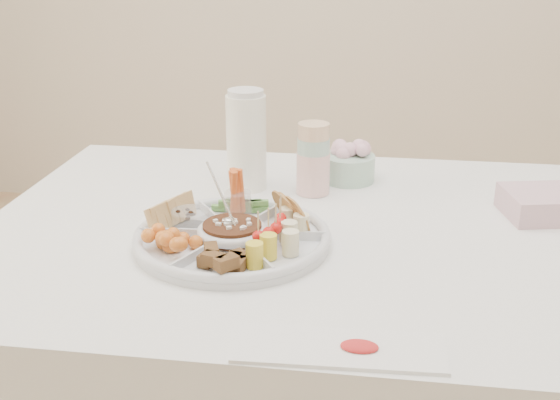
# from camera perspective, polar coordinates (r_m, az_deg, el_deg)

# --- Properties ---
(dining_table) EXTENTS (1.52, 1.02, 0.76)m
(dining_table) POSITION_cam_1_polar(r_m,az_deg,el_deg) (1.65, 4.68, -14.55)
(dining_table) COLOR white
(dining_table) RESTS_ON floor
(party_tray) EXTENTS (0.41, 0.41, 0.04)m
(party_tray) POSITION_cam_1_polar(r_m,az_deg,el_deg) (1.38, -3.90, -2.83)
(party_tray) COLOR silver
(party_tray) RESTS_ON dining_table
(bean_dip) EXTENTS (0.12, 0.12, 0.04)m
(bean_dip) POSITION_cam_1_polar(r_m,az_deg,el_deg) (1.37, -3.90, -2.55)
(bean_dip) COLOR #432118
(bean_dip) RESTS_ON party_tray
(tortillas) EXTENTS (0.11, 0.11, 0.06)m
(tortillas) POSITION_cam_1_polar(r_m,az_deg,el_deg) (1.42, 0.91, -1.09)
(tortillas) COLOR olive
(tortillas) RESTS_ON party_tray
(carrot_cucumber) EXTENTS (0.12, 0.12, 0.10)m
(carrot_cucumber) POSITION_cam_1_polar(r_m,az_deg,el_deg) (1.48, -3.34, 0.67)
(carrot_cucumber) COLOR orange
(carrot_cucumber) RESTS_ON party_tray
(pita_raisins) EXTENTS (0.12, 0.12, 0.06)m
(pita_raisins) POSITION_cam_1_polar(r_m,az_deg,el_deg) (1.45, -8.05, -0.89)
(pita_raisins) COLOR tan
(pita_raisins) RESTS_ON party_tray
(cherries) EXTENTS (0.13, 0.13, 0.05)m
(cherries) POSITION_cam_1_polar(r_m,az_deg,el_deg) (1.33, -9.06, -3.30)
(cherries) COLOR orange
(cherries) RESTS_ON party_tray
(granola_chunks) EXTENTS (0.12, 0.12, 0.05)m
(granola_chunks) POSITION_cam_1_polar(r_m,az_deg,el_deg) (1.25, -4.62, -4.67)
(granola_chunks) COLOR brown
(granola_chunks) RESTS_ON party_tray
(banana_tomato) EXTENTS (0.11, 0.11, 0.08)m
(banana_tomato) POSITION_cam_1_polar(r_m,az_deg,el_deg) (1.29, 0.68, -2.64)
(banana_tomato) COLOR #DFD786
(banana_tomato) RESTS_ON party_tray
(cup_stack) EXTENTS (0.09, 0.09, 0.22)m
(cup_stack) POSITION_cam_1_polar(r_m,az_deg,el_deg) (1.62, 2.74, 4.14)
(cup_stack) COLOR #B5C8AC
(cup_stack) RESTS_ON dining_table
(thermos) EXTENTS (0.12, 0.12, 0.24)m
(thermos) POSITION_cam_1_polar(r_m,az_deg,el_deg) (1.65, -2.75, 4.98)
(thermos) COLOR white
(thermos) RESTS_ON dining_table
(flower_bowl) EXTENTS (0.14, 0.14, 0.10)m
(flower_bowl) POSITION_cam_1_polar(r_m,az_deg,el_deg) (1.73, 5.59, 3.12)
(flower_bowl) COLOR #AEECC3
(flower_bowl) RESTS_ON dining_table
(napkin_stack) EXTENTS (0.19, 0.18, 0.06)m
(napkin_stack) POSITION_cam_1_polar(r_m,az_deg,el_deg) (1.62, 20.69, -0.30)
(napkin_stack) COLOR beige
(napkin_stack) RESTS_ON dining_table
(placemat) EXTENTS (0.32, 0.12, 0.01)m
(placemat) POSITION_cam_1_polar(r_m,az_deg,el_deg) (1.06, 4.81, -11.92)
(placemat) COLOR white
(placemat) RESTS_ON dining_table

